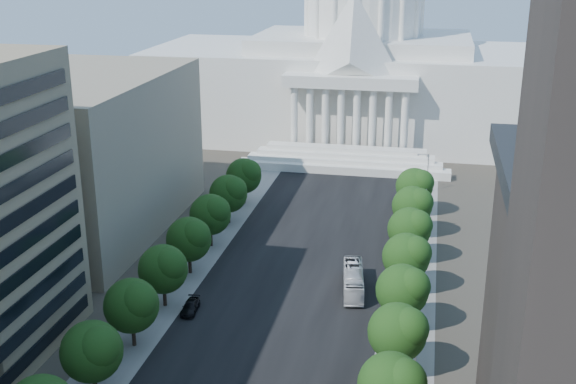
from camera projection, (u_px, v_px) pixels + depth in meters
The scene contains 24 objects.
road_asphalt at pixel (301, 267), 124.76m from camera, with size 30.00×260.00×0.01m, color black.
sidewalk_left at pixel (196, 258), 128.34m from camera, with size 8.00×260.00×0.02m, color gray.
sidewalk_right at pixel (412, 277), 121.19m from camera, with size 8.00×260.00×0.02m, color gray.
capitol at pixel (362, 67), 206.33m from camera, with size 120.00×56.00×73.00m.
office_block_left_far at pixel (65, 153), 138.23m from camera, with size 38.00×52.00×30.00m, color gray.
tree_l_d at pixel (93, 350), 86.86m from camera, with size 7.79×7.60×9.97m.
tree_l_e at pixel (133, 305), 97.99m from camera, with size 7.79×7.60×9.97m.
tree_l_f at pixel (165, 268), 109.12m from camera, with size 7.79×7.60×9.97m.
tree_l_g at pixel (190, 238), 120.26m from camera, with size 7.79×7.60×9.97m.
tree_l_h at pixel (212, 214), 131.39m from camera, with size 7.79×7.60×9.97m.
tree_l_i at pixel (230, 193), 142.52m from camera, with size 7.79×7.60×9.97m.
tree_l_j at pixel (245, 175), 153.65m from camera, with size 7.79×7.60×9.97m.
tree_r_e at pixel (400, 331), 91.22m from camera, with size 7.79×7.60×9.97m.
tree_r_f at pixel (405, 289), 102.35m from camera, with size 7.79×7.60×9.97m.
tree_r_g at pixel (408, 256), 113.48m from camera, with size 7.79×7.60×9.97m.
tree_r_h at pixel (411, 228), 124.62m from camera, with size 7.79×7.60×9.97m.
tree_r_i at pixel (414, 205), 135.75m from camera, with size 7.79×7.60×9.97m.
tree_r_j at pixel (416, 185), 146.88m from camera, with size 7.79×7.60×9.97m.
streetlight_c at pixel (412, 336), 91.31m from camera, with size 2.61×0.44×9.00m.
streetlight_d at pixel (418, 257), 114.50m from camera, with size 2.61×0.44×9.00m.
streetlight_e at pixel (422, 205), 137.69m from camera, with size 2.61×0.44×9.00m.
streetlight_f at pixel (425, 168), 160.88m from camera, with size 2.61×0.44×9.00m.
car_dark_b at pixel (190, 307), 109.27m from camera, with size 2.20×5.41×1.57m, color black.
city_bus at pixel (353, 280), 115.65m from camera, with size 3.06×13.07×3.64m, color silver.
Camera 1 is at (20.46, -22.06, 52.57)m, focal length 45.00 mm.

